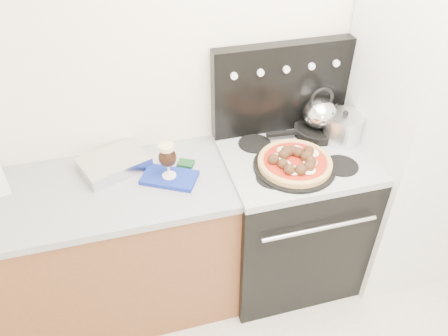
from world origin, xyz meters
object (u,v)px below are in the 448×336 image
object	(u,v)px
stove_body	(288,220)
pizza	(295,161)
tea_kettle	(320,111)
oven_mitt	(169,178)
beer_glass	(168,161)
pizza_pan	(294,166)
base_cabinet	(98,255)
stock_pot	(343,128)
fridge	(417,133)
skillet	(317,130)

from	to	relation	value
stove_body	pizza	size ratio (longest dim) A/B	2.37
tea_kettle	oven_mitt	bearing A→B (deg)	-149.62
beer_glass	pizza_pan	world-z (taller)	beer_glass
base_cabinet	tea_kettle	size ratio (longest dim) A/B	7.21
base_cabinet	stove_body	size ratio (longest dim) A/B	1.65
pizza	stock_pot	bearing A→B (deg)	25.40
stock_pot	stove_body	bearing A→B (deg)	-167.28
stove_body	pizza_pan	world-z (taller)	pizza_pan
beer_glass	pizza_pan	distance (m)	0.64
beer_glass	tea_kettle	distance (m)	0.88
stove_body	fridge	size ratio (longest dim) A/B	0.46
oven_mitt	stock_pot	bearing A→B (deg)	4.02
oven_mitt	pizza_pan	world-z (taller)	pizza_pan
base_cabinet	skillet	xyz separation A→B (m)	(1.29, 0.13, 0.51)
pizza	oven_mitt	bearing A→B (deg)	171.46
pizza	tea_kettle	bearing A→B (deg)	46.65
stove_body	oven_mitt	bearing A→B (deg)	-179.79
fridge	stock_pot	xyz separation A→B (m)	(-0.41, 0.09, 0.04)
stove_body	skillet	size ratio (longest dim) A/B	3.44
stove_body	beer_glass	xyz separation A→B (m)	(-0.67, -0.00, 0.58)
pizza_pan	stock_pot	distance (m)	0.38
oven_mitt	fridge	bearing A→B (deg)	-0.94
stock_pot	skillet	bearing A→B (deg)	138.36
tea_kettle	stock_pot	world-z (taller)	tea_kettle
oven_mitt	stock_pot	distance (m)	0.97
beer_glass	stove_body	bearing A→B (deg)	0.21
pizza_pan	skillet	size ratio (longest dim) A/B	1.63
fridge	pizza_pan	world-z (taller)	fridge
stove_body	fridge	world-z (taller)	fridge
fridge	stock_pot	size ratio (longest dim) A/B	9.41
oven_mitt	base_cabinet	bearing A→B (deg)	176.35
pizza	fridge	bearing A→B (deg)	5.41
stove_body	fridge	xyz separation A→B (m)	(0.70, -0.03, 0.51)
stove_body	base_cabinet	bearing A→B (deg)	178.70
tea_kettle	stock_pot	distance (m)	0.15
base_cabinet	pizza_pan	distance (m)	1.17
base_cabinet	pizza	xyz separation A→B (m)	(1.05, -0.12, 0.53)
tea_kettle	pizza	bearing A→B (deg)	-113.39
stock_pot	tea_kettle	bearing A→B (deg)	138.36
base_cabinet	skillet	size ratio (longest dim) A/B	5.66
stock_pot	pizza_pan	bearing A→B (deg)	-154.60
stove_body	beer_glass	distance (m)	0.89
beer_glass	fridge	bearing A→B (deg)	-0.94
pizza_pan	base_cabinet	bearing A→B (deg)	173.45
stove_body	skillet	distance (m)	0.56
pizza	pizza_pan	bearing A→B (deg)	0.00
pizza_pan	tea_kettle	size ratio (longest dim) A/B	2.08
fridge	tea_kettle	bearing A→B (deg)	160.56
base_cabinet	beer_glass	xyz separation A→B (m)	(0.43, -0.03, 0.59)
skillet	stove_body	bearing A→B (deg)	-140.20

